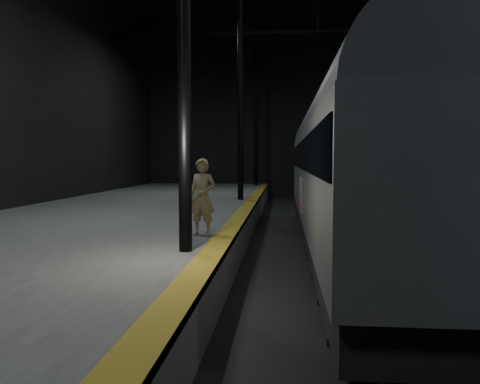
# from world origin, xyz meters

# --- Properties ---
(ground) EXTENTS (44.00, 44.00, 0.00)m
(ground) POSITION_xyz_m (0.00, 0.00, 0.00)
(ground) COLOR black
(ground) RESTS_ON ground
(platform_left) EXTENTS (9.00, 43.80, 1.00)m
(platform_left) POSITION_xyz_m (-7.50, 0.00, 0.50)
(platform_left) COLOR #4B4B49
(platform_left) RESTS_ON ground
(tactile_strip) EXTENTS (0.50, 43.80, 0.01)m
(tactile_strip) POSITION_xyz_m (-3.25, 0.00, 1.00)
(tactile_strip) COLOR brown
(tactile_strip) RESTS_ON platform_left
(track) EXTENTS (2.40, 43.00, 0.24)m
(track) POSITION_xyz_m (0.00, 0.00, 0.07)
(track) COLOR #3F3328
(track) RESTS_ON ground
(train) EXTENTS (2.73, 18.18, 4.86)m
(train) POSITION_xyz_m (-0.00, 1.25, 2.71)
(train) COLOR #989BA0
(train) RESTS_ON ground
(woman) EXTENTS (0.77, 0.61, 1.85)m
(woman) POSITION_xyz_m (-3.80, -2.04, 1.93)
(woman) COLOR tan
(woman) RESTS_ON platform_left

